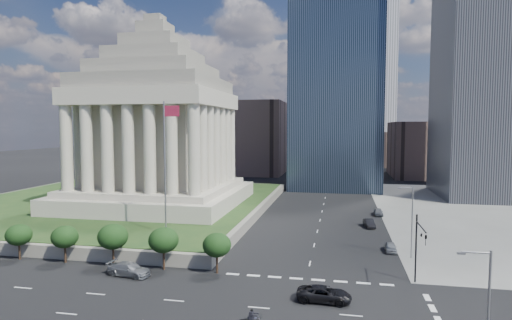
% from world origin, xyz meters
% --- Properties ---
extents(ground, '(500.00, 500.00, 0.00)m').
position_xyz_m(ground, '(0.00, 100.00, 0.00)').
color(ground, black).
rests_on(ground, ground).
extents(plaza_terrace, '(66.00, 70.00, 1.80)m').
position_xyz_m(plaza_terrace, '(-45.00, 50.00, 0.90)').
color(plaza_terrace, '#6A665B').
rests_on(plaza_terrace, ground).
extents(plaza_lawn, '(64.00, 68.00, 0.10)m').
position_xyz_m(plaza_lawn, '(-45.00, 50.00, 1.85)').
color(plaza_lawn, '#1C3917').
rests_on(plaza_lawn, plaza_terrace).
extents(war_memorial, '(34.00, 34.00, 39.00)m').
position_xyz_m(war_memorial, '(-34.00, 48.00, 21.40)').
color(war_memorial, '#A8A48D').
rests_on(war_memorial, plaza_lawn).
extents(flagpole, '(2.52, 0.24, 20.00)m').
position_xyz_m(flagpole, '(-21.83, 24.00, 13.11)').
color(flagpole, slate).
rests_on(flagpole, plaza_lawn).
extents(tree_row, '(53.00, 4.00, 6.00)m').
position_xyz_m(tree_row, '(-35.50, 14.00, 3.00)').
color(tree_row, black).
rests_on(tree_row, ground).
extents(midrise_glass, '(26.00, 26.00, 60.00)m').
position_xyz_m(midrise_glass, '(2.00, 95.00, 30.00)').
color(midrise_glass, black).
rests_on(midrise_glass, ground).
extents(highrise_ne, '(26.00, 28.00, 100.00)m').
position_xyz_m(highrise_ne, '(42.00, 85.00, 50.00)').
color(highrise_ne, black).
rests_on(highrise_ne, ground).
extents(building_filler_ne, '(20.00, 30.00, 20.00)m').
position_xyz_m(building_filler_ne, '(32.00, 130.00, 10.00)').
color(building_filler_ne, brown).
rests_on(building_filler_ne, ground).
extents(building_filler_nw, '(24.00, 30.00, 28.00)m').
position_xyz_m(building_filler_nw, '(-30.00, 130.00, 14.00)').
color(building_filler_nw, brown).
rests_on(building_filler_nw, ground).
extents(traffic_signal_ne, '(0.30, 5.74, 8.00)m').
position_xyz_m(traffic_signal_ne, '(12.50, 13.70, 5.25)').
color(traffic_signal_ne, black).
rests_on(traffic_signal_ne, ground).
extents(street_lamp_south, '(2.13, 0.22, 10.00)m').
position_xyz_m(street_lamp_south, '(13.33, -6.00, 5.66)').
color(street_lamp_south, slate).
rests_on(street_lamp_south, ground).
extents(street_lamp_north, '(2.13, 0.22, 10.00)m').
position_xyz_m(street_lamp_north, '(13.33, 25.00, 5.66)').
color(street_lamp_north, slate).
rests_on(street_lamp_north, ground).
extents(pickup_truck, '(2.76, 5.70, 1.56)m').
position_xyz_m(pickup_truck, '(2.34, 7.84, 0.78)').
color(pickup_truck, black).
rests_on(pickup_truck, ground).
extents(suv_grey, '(3.11, 5.81, 1.60)m').
position_xyz_m(suv_grey, '(-21.20, 11.00, 0.80)').
color(suv_grey, slate).
rests_on(suv_grey, ground).
extents(parked_sedan_near, '(1.67, 3.98, 1.34)m').
position_xyz_m(parked_sedan_near, '(11.08, 27.72, 0.67)').
color(parked_sedan_near, gray).
rests_on(parked_sedan_near, ground).
extents(parked_sedan_mid, '(4.50, 2.15, 1.42)m').
position_xyz_m(parked_sedan_mid, '(9.00, 42.91, 0.71)').
color(parked_sedan_mid, black).
rests_on(parked_sedan_mid, ground).
extents(parked_sedan_far, '(4.24, 1.75, 1.44)m').
position_xyz_m(parked_sedan_far, '(11.50, 54.01, 0.72)').
color(parked_sedan_far, slate).
rests_on(parked_sedan_far, ground).
extents(motorcycle_trail, '(2.37, 0.65, 1.77)m').
position_xyz_m(motorcycle_trail, '(-3.91, 0.63, 0.88)').
color(motorcycle_trail, black).
rests_on(motorcycle_trail, ground).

